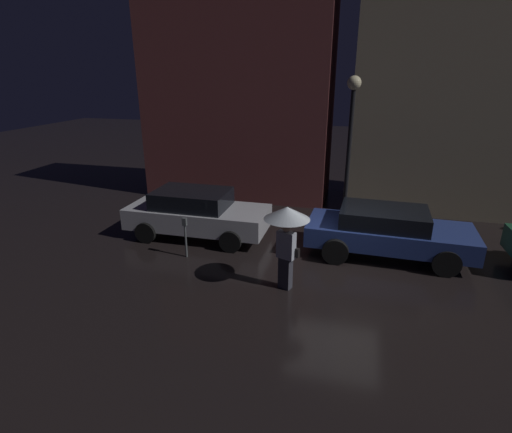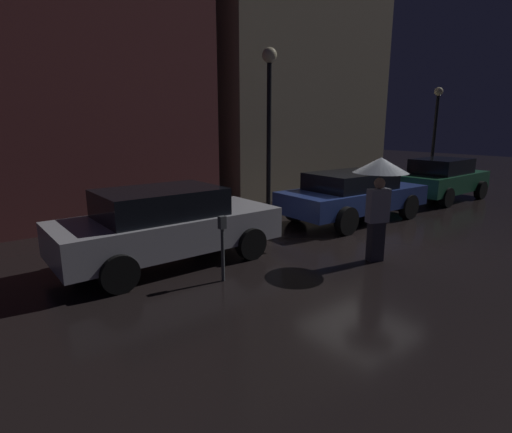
% 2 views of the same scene
% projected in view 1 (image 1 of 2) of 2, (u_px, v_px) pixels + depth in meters
% --- Properties ---
extents(ground_plane, '(60.00, 60.00, 0.00)m').
position_uv_depth(ground_plane, '(339.00, 272.00, 10.50)').
color(ground_plane, black).
extents(building_facade_left, '(7.38, 3.00, 7.70)m').
position_uv_depth(building_facade_left, '(239.00, 100.00, 16.18)').
color(building_facade_left, brown).
rests_on(building_facade_left, ground).
extents(building_facade_right, '(7.97, 3.00, 9.68)m').
position_uv_depth(building_facade_right, '(474.00, 75.00, 13.83)').
color(building_facade_right, gray).
rests_on(building_facade_right, ground).
extents(parked_car_silver, '(4.39, 2.00, 1.50)m').
position_uv_depth(parked_car_silver, '(196.00, 213.00, 12.54)').
color(parked_car_silver, '#B7B7BF').
rests_on(parked_car_silver, ground).
extents(parked_car_blue, '(4.58, 2.03, 1.39)m').
position_uv_depth(parked_car_blue, '(387.00, 231.00, 11.20)').
color(parked_car_blue, navy).
rests_on(parked_car_blue, ground).
extents(pedestrian_with_umbrella, '(1.07, 1.07, 2.08)m').
position_uv_depth(pedestrian_with_umbrella, '(287.00, 224.00, 9.17)').
color(pedestrian_with_umbrella, '#383842').
rests_on(pedestrian_with_umbrella, ground).
extents(parking_meter, '(0.12, 0.10, 1.18)m').
position_uv_depth(parking_meter, '(185.00, 233.00, 11.10)').
color(parking_meter, '#4C5154').
rests_on(parking_meter, ground).
extents(street_lamp_near, '(0.43, 0.43, 4.85)m').
position_uv_depth(street_lamp_near, '(351.00, 125.00, 12.62)').
color(street_lamp_near, black).
rests_on(street_lamp_near, ground).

